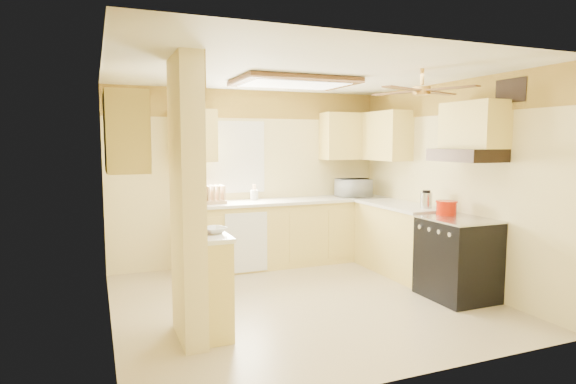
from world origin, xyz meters
name	(u,v)px	position (x,y,z in m)	size (l,w,h in m)	color
floor	(302,301)	(0.00, 0.00, 0.00)	(4.00, 4.00, 0.00)	tan
ceiling	(303,72)	(0.00, 0.00, 2.50)	(4.00, 4.00, 0.00)	white
wall_back	(250,178)	(0.00, 1.90, 1.25)	(4.00, 4.00, 0.00)	beige
wall_front	(408,214)	(0.00, -1.90, 1.25)	(4.00, 4.00, 0.00)	beige
wall_left	(106,198)	(-2.00, 0.00, 1.25)	(3.80, 3.80, 0.00)	beige
wall_right	(450,184)	(2.00, 0.00, 1.25)	(3.80, 3.80, 0.00)	beige
wallpaper_border	(250,104)	(0.00, 1.88, 2.30)	(4.00, 0.02, 0.40)	gold
partition_column	(187,201)	(-1.35, -0.55, 1.25)	(0.20, 0.70, 2.50)	beige
partition_ledge	(213,287)	(-1.13, -0.55, 0.45)	(0.25, 0.55, 0.90)	#D7B85B
ledge_top	(212,236)	(-1.13, -0.55, 0.92)	(0.28, 0.58, 0.04)	white
lower_cabinets_back	(290,233)	(0.50, 1.60, 0.45)	(3.00, 0.60, 0.90)	#D7B85B
lower_cabinets_right	(400,240)	(1.70, 0.60, 0.45)	(0.60, 1.40, 0.90)	#D7B85B
countertop_back	(290,201)	(0.50, 1.59, 0.92)	(3.04, 0.64, 0.04)	white
countertop_right	(400,205)	(1.69, 0.60, 0.92)	(0.64, 1.44, 0.04)	white
dishwasher_panel	(246,243)	(-0.25, 1.29, 0.43)	(0.58, 0.02, 0.80)	white
window	(233,157)	(-0.25, 1.89, 1.55)	(0.92, 0.02, 1.02)	white
upper_cab_back_left	(193,136)	(-0.85, 1.72, 1.85)	(0.60, 0.35, 0.70)	#D7B85B
upper_cab_back_right	(350,136)	(1.55, 1.72, 1.85)	(0.90, 0.35, 0.70)	#D7B85B
upper_cab_right	(383,136)	(1.82, 1.25, 1.85)	(0.35, 1.00, 0.70)	#D7B85B
upper_cab_left_wall	(126,133)	(-1.82, -0.25, 1.85)	(0.35, 0.75, 0.70)	#D7B85B
upper_cab_over_stove	(474,125)	(1.82, -0.55, 1.95)	(0.35, 0.76, 0.52)	#D7B85B
stove	(457,258)	(1.67, -0.55, 0.46)	(0.68, 0.77, 0.92)	black
range_hood	(466,155)	(1.74, -0.55, 1.62)	(0.50, 0.76, 0.14)	black
poster_menu	(198,132)	(-1.24, -0.55, 1.85)	(0.02, 0.42, 0.57)	black
poster_nashville	(200,206)	(-1.24, -0.55, 1.20)	(0.02, 0.42, 0.57)	black
ceiling_light_panel	(294,83)	(0.10, 0.50, 2.46)	(1.35, 0.95, 0.06)	brown
ceiling_fan	(422,90)	(1.00, -0.70, 2.29)	(1.15, 1.15, 0.26)	gold
vent_grate	(511,91)	(1.98, -0.90, 2.30)	(0.02, 0.40, 0.25)	black
microwave	(353,188)	(1.52, 1.56, 1.08)	(0.49, 0.33, 0.27)	white
bowl	(214,230)	(-1.11, -0.51, 0.97)	(0.22, 0.22, 0.06)	white
dutch_oven	(446,208)	(1.72, -0.28, 1.00)	(0.25, 0.25, 0.17)	#B61701
kettle	(426,200)	(1.75, 0.13, 1.04)	(0.15, 0.15, 0.22)	silver
dish_rack	(209,197)	(-0.67, 1.61, 1.03)	(0.42, 0.31, 0.24)	tan
utensil_crock	(254,195)	(0.01, 1.75, 1.01)	(0.11, 0.11, 0.22)	white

